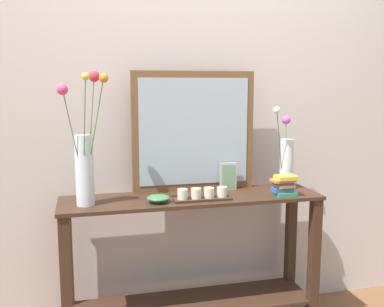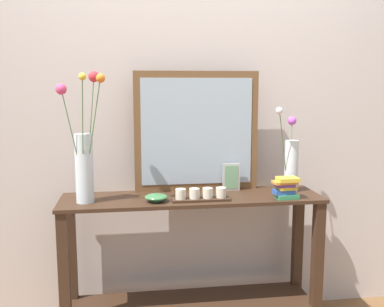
{
  "view_description": "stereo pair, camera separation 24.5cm",
  "coord_description": "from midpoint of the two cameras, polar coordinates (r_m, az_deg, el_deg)",
  "views": [
    {
      "loc": [
        -0.59,
        -2.35,
        1.44
      ],
      "look_at": [
        0.0,
        0.0,
        1.07
      ],
      "focal_mm": 41.44,
      "sensor_mm": 36.0,
      "label": 1
    },
    {
      "loc": [
        -0.34,
        -2.4,
        1.44
      ],
      "look_at": [
        0.0,
        0.0,
        1.07
      ],
      "focal_mm": 41.44,
      "sensor_mm": 36.0,
      "label": 2
    }
  ],
  "objects": [
    {
      "name": "picture_frame_small",
      "position": [
        2.64,
        7.73,
        -3.04
      ],
      "size": [
        0.1,
        0.01,
        0.16
      ],
      "color": "#B7B2AD",
      "rests_on": "console_table"
    },
    {
      "name": "candle_tray",
      "position": [
        2.41,
        4.08,
        -5.41
      ],
      "size": [
        0.32,
        0.09,
        0.07
      ],
      "color": "#382316",
      "rests_on": "console_table"
    },
    {
      "name": "decorative_bowl",
      "position": [
        2.38,
        -1.68,
        -5.68
      ],
      "size": [
        0.12,
        0.12,
        0.04
      ],
      "color": "#38703D",
      "rests_on": "console_table"
    },
    {
      "name": "vase_right",
      "position": [
        2.68,
        15.21,
        -1.03
      ],
      "size": [
        0.18,
        0.2,
        0.5
      ],
      "color": "silver",
      "rests_on": "console_table"
    },
    {
      "name": "book_stack",
      "position": [
        2.52,
        14.74,
        -4.27
      ],
      "size": [
        0.14,
        0.1,
        0.12
      ],
      "color": "#388E56",
      "rests_on": "console_table"
    },
    {
      "name": "console_table",
      "position": [
        2.6,
        2.76,
        -12.68
      ],
      "size": [
        1.46,
        0.38,
        0.83
      ],
      "color": "#382316",
      "rests_on": "ground"
    },
    {
      "name": "tall_vase_left",
      "position": [
        2.36,
        -10.86,
        -0.49
      ],
      "size": [
        0.25,
        0.19,
        0.69
      ],
      "color": "silver",
      "rests_on": "console_table"
    },
    {
      "name": "wall_back",
      "position": [
        2.73,
        1.66,
        6.71
      ],
      "size": [
        6.4,
        0.08,
        2.7
      ],
      "primitive_type": "cube",
      "color": "beige",
      "rests_on": "ground"
    },
    {
      "name": "mirror_leaning",
      "position": [
        2.6,
        3.31,
        2.83
      ],
      "size": [
        0.73,
        0.03,
        0.7
      ],
      "color": "brown",
      "rests_on": "console_table"
    }
  ]
}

